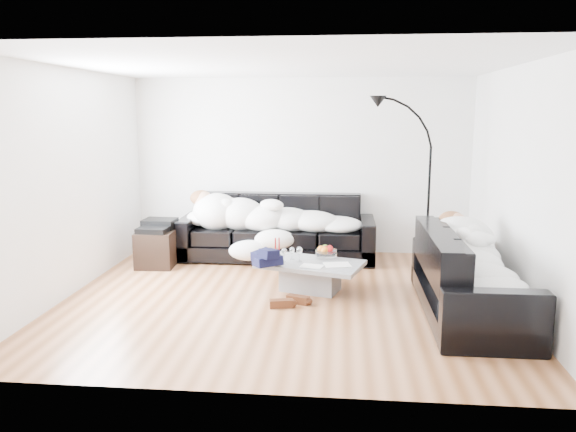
# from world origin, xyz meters

# --- Properties ---
(ground) EXTENTS (5.00, 5.00, 0.00)m
(ground) POSITION_xyz_m (0.00, 0.00, 0.00)
(ground) COLOR brown
(ground) RESTS_ON ground
(wall_back) EXTENTS (5.00, 0.02, 2.60)m
(wall_back) POSITION_xyz_m (0.00, 2.25, 1.30)
(wall_back) COLOR silver
(wall_back) RESTS_ON ground
(wall_left) EXTENTS (0.02, 4.50, 2.60)m
(wall_left) POSITION_xyz_m (-2.50, 0.00, 1.30)
(wall_left) COLOR silver
(wall_left) RESTS_ON ground
(wall_right) EXTENTS (0.02, 4.50, 2.60)m
(wall_right) POSITION_xyz_m (2.50, 0.00, 1.30)
(wall_right) COLOR silver
(wall_right) RESTS_ON ground
(ceiling) EXTENTS (5.00, 5.00, 0.00)m
(ceiling) POSITION_xyz_m (0.00, 0.00, 2.60)
(ceiling) COLOR white
(ceiling) RESTS_ON ground
(sofa_back) EXTENTS (2.78, 0.96, 0.91)m
(sofa_back) POSITION_xyz_m (-0.30, 1.76, 0.45)
(sofa_back) COLOR black
(sofa_back) RESTS_ON ground
(sofa_right) EXTENTS (0.94, 2.18, 0.88)m
(sofa_right) POSITION_xyz_m (1.97, -0.34, 0.44)
(sofa_right) COLOR black
(sofa_right) RESTS_ON ground
(sleeper_back) EXTENTS (2.35, 0.81, 0.47)m
(sleeper_back) POSITION_xyz_m (-0.30, 1.71, 0.66)
(sleeper_back) COLOR white
(sleeper_back) RESTS_ON sofa_back
(sleeper_right) EXTENTS (0.79, 1.87, 0.46)m
(sleeper_right) POSITION_xyz_m (1.97, -0.34, 0.65)
(sleeper_right) COLOR white
(sleeper_right) RESTS_ON sofa_right
(teal_cushion) EXTENTS (0.42, 0.38, 0.20)m
(teal_cushion) POSITION_xyz_m (1.91, 0.34, 0.72)
(teal_cushion) COLOR #0F5269
(teal_cushion) RESTS_ON sofa_right
(coffee_table) EXTENTS (1.35, 1.02, 0.35)m
(coffee_table) POSITION_xyz_m (0.27, 0.30, 0.17)
(coffee_table) COLOR #939699
(coffee_table) RESTS_ON ground
(fruit_bowl) EXTENTS (0.33, 0.33, 0.16)m
(fruit_bowl) POSITION_xyz_m (0.45, 0.52, 0.43)
(fruit_bowl) COLOR white
(fruit_bowl) RESTS_ON coffee_table
(wine_glass_a) EXTENTS (0.08, 0.08, 0.15)m
(wine_glass_a) POSITION_xyz_m (0.04, 0.40, 0.42)
(wine_glass_a) COLOR white
(wine_glass_a) RESTS_ON coffee_table
(wine_glass_b) EXTENTS (0.07, 0.07, 0.16)m
(wine_glass_b) POSITION_xyz_m (-0.04, 0.30, 0.43)
(wine_glass_b) COLOR white
(wine_glass_b) RESTS_ON coffee_table
(wine_glass_c) EXTENTS (0.09, 0.09, 0.18)m
(wine_glass_c) POSITION_xyz_m (0.13, 0.31, 0.44)
(wine_glass_c) COLOR white
(wine_glass_c) RESTS_ON coffee_table
(candle_left) EXTENTS (0.04, 0.04, 0.23)m
(candle_left) POSITION_xyz_m (-0.18, 0.51, 0.46)
(candle_left) COLOR maroon
(candle_left) RESTS_ON coffee_table
(candle_right) EXTENTS (0.04, 0.04, 0.22)m
(candle_right) POSITION_xyz_m (-0.14, 0.56, 0.46)
(candle_right) COLOR maroon
(candle_right) RESTS_ON coffee_table
(newspaper_a) EXTENTS (0.35, 0.29, 0.01)m
(newspaper_a) POSITION_xyz_m (0.59, 0.20, 0.36)
(newspaper_a) COLOR silver
(newspaper_a) RESTS_ON coffee_table
(newspaper_b) EXTENTS (0.29, 0.23, 0.01)m
(newspaper_b) POSITION_xyz_m (0.29, 0.11, 0.36)
(newspaper_b) COLOR silver
(newspaper_b) RESTS_ON coffee_table
(navy_jacket) EXTENTS (0.41, 0.39, 0.16)m
(navy_jacket) POSITION_xyz_m (-0.22, 0.07, 0.51)
(navy_jacket) COLOR black
(navy_jacket) RESTS_ON coffee_table
(shoes) EXTENTS (0.44, 0.32, 0.10)m
(shoes) POSITION_xyz_m (0.07, -0.26, 0.05)
(shoes) COLOR #472311
(shoes) RESTS_ON ground
(av_cabinet) EXTENTS (0.53, 0.74, 0.50)m
(av_cabinet) POSITION_xyz_m (-1.91, 1.26, 0.25)
(av_cabinet) COLOR black
(av_cabinet) RESTS_ON ground
(stereo) EXTENTS (0.45, 0.36, 0.13)m
(stereo) POSITION_xyz_m (-1.91, 1.26, 0.56)
(stereo) COLOR black
(stereo) RESTS_ON av_cabinet
(floor_lamp) EXTENTS (0.80, 0.57, 2.03)m
(floor_lamp) POSITION_xyz_m (1.77, 1.33, 1.02)
(floor_lamp) COLOR black
(floor_lamp) RESTS_ON ground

